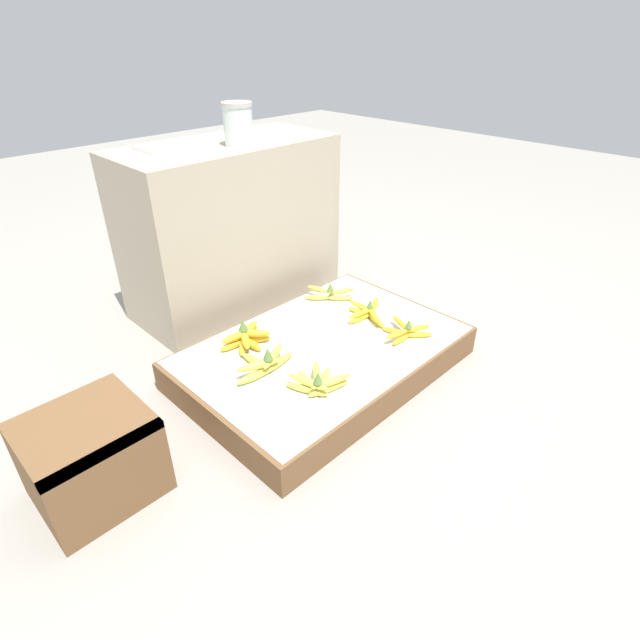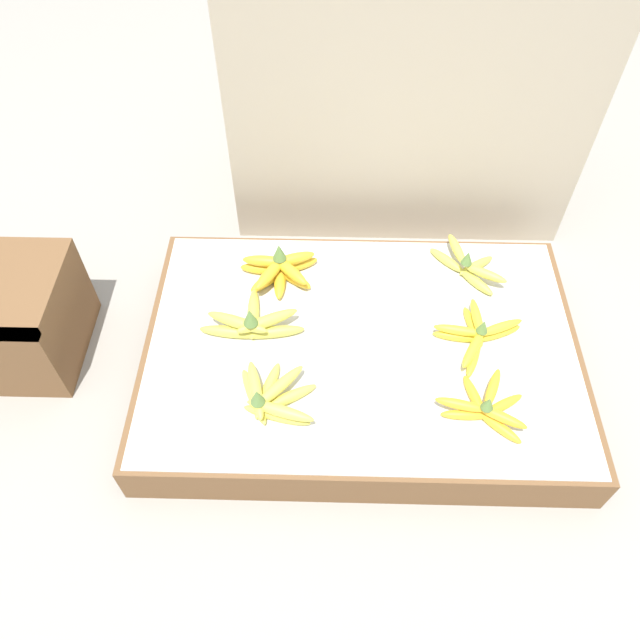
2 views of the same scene
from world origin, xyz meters
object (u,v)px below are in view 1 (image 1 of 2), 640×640
banana_bunch_front_midleft (406,331)px  banana_bunch_back_midleft (330,293)px  banana_bunch_back_left (246,338)px  glass_jar (238,124)px  banana_bunch_middle_midleft (368,312)px  wooden_crate (92,457)px  foam_tray_white (172,146)px  banana_bunch_middle_left (265,363)px  banana_bunch_front_left (318,382)px

banana_bunch_front_midleft → banana_bunch_back_midleft: 0.45m
banana_bunch_back_left → glass_jar: glass_jar is taller
banana_bunch_front_midleft → banana_bunch_back_left: 0.65m
banana_bunch_middle_midleft → glass_jar: 0.96m
banana_bunch_front_midleft → banana_bunch_back_midleft: (0.01, 0.45, 0.00)m
wooden_crate → banana_bunch_back_left: wooden_crate is taller
banana_bunch_middle_midleft → banana_bunch_back_midleft: size_ratio=1.10×
banana_bunch_middle_midleft → foam_tray_white: 1.08m
banana_bunch_back_left → banana_bunch_front_midleft: bearing=-39.4°
banana_bunch_middle_midleft → banana_bunch_back_midleft: bearing=88.5°
wooden_crate → banana_bunch_middle_midleft: 1.21m
wooden_crate → foam_tray_white: size_ratio=1.21×
banana_bunch_middle_left → banana_bunch_back_midleft: size_ratio=1.29×
banana_bunch_front_midleft → banana_bunch_middle_left: size_ratio=0.81×
banana_bunch_front_midleft → banana_bunch_middle_midleft: (0.01, 0.21, 0.00)m
wooden_crate → banana_bunch_back_left: size_ratio=1.55×
banana_bunch_middle_left → wooden_crate: bearing=178.0°
banana_bunch_middle_midleft → banana_bunch_back_left: 0.55m
banana_bunch_front_left → banana_bunch_back_midleft: 0.67m
wooden_crate → glass_jar: size_ratio=1.96×
banana_bunch_middle_left → foam_tray_white: size_ratio=0.97×
banana_bunch_middle_left → banana_bunch_middle_midleft: banana_bunch_middle_left is taller
banana_bunch_middle_midleft → glass_jar: bearing=104.1°
banana_bunch_front_midleft → glass_jar: 1.11m
banana_bunch_front_midleft → glass_jar: bearing=100.1°
banana_bunch_middle_left → banana_bunch_back_midleft: bearing=21.0°
banana_bunch_back_left → banana_bunch_back_midleft: bearing=3.7°
banana_bunch_front_midleft → banana_bunch_front_left: bearing=178.8°
banana_bunch_front_left → foam_tray_white: (0.12, 0.99, 0.64)m
glass_jar → banana_bunch_front_left: bearing=-113.0°
wooden_crate → banana_bunch_back_midleft: size_ratio=1.60×
wooden_crate → banana_bunch_front_left: wooden_crate is taller
foam_tray_white → banana_bunch_middle_left: bearing=-103.5°
banana_bunch_back_left → banana_bunch_back_midleft: size_ratio=1.04×
banana_bunch_front_left → banana_bunch_middle_midleft: 0.54m
banana_bunch_middle_left → banana_bunch_back_left: size_ratio=1.24×
banana_bunch_middle_left → banana_bunch_back_midleft: 0.61m
banana_bunch_front_left → banana_bunch_middle_left: 0.22m
banana_bunch_front_left → banana_bunch_back_midleft: (0.51, 0.44, -0.00)m
banana_bunch_middle_midleft → foam_tray_white: bearing=115.8°
wooden_crate → banana_bunch_back_left: bearing=13.2°
banana_bunch_front_left → glass_jar: glass_jar is taller
banana_bunch_front_left → foam_tray_white: size_ratio=0.71×
wooden_crate → banana_bunch_middle_left: (0.64, -0.02, 0.02)m
banana_bunch_front_midleft → banana_bunch_middle_left: 0.60m
banana_bunch_middle_left → foam_tray_white: foam_tray_white is taller
banana_bunch_middle_left → banana_bunch_middle_midleft: size_ratio=1.17×
wooden_crate → banana_bunch_middle_left: wooden_crate is taller
banana_bunch_middle_left → foam_tray_white: 1.02m
banana_bunch_front_left → glass_jar: bearing=67.0°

